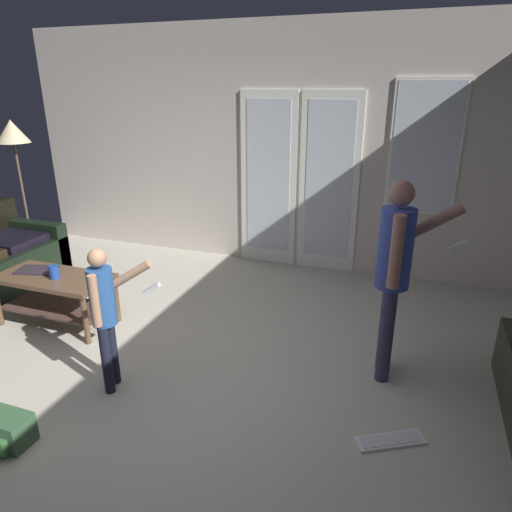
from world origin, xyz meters
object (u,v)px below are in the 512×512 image
Objects in this scene: person_child at (105,308)px; laptop_closed at (37,270)px; tv_remote_black at (94,277)px; coffee_table at (55,289)px; loose_keyboard at (390,440)px; person_adult at (395,265)px; backpack at (5,430)px; floor_lamp at (13,138)px; cup_near_edge at (54,272)px.

laptop_closed is at bearing 151.94° from person_child.
person_child reaches higher than tv_remote_black.
loose_keyboard is at bearing -10.20° from coffee_table.
tv_remote_black is (-2.69, 0.63, 0.48)m from loose_keyboard.
laptop_closed is (-1.32, 0.70, -0.17)m from person_child.
tv_remote_black is (0.39, 0.08, 0.14)m from coffee_table.
person_adult reaches higher than tv_remote_black.
laptop_closed is (-3.31, 0.60, 0.48)m from loose_keyboard.
coffee_table is 1.31m from person_child.
person_child is at bearing -31.23° from coffee_table.
tv_remote_black is at bearing 105.65° from backpack.
floor_lamp is at bearing 140.48° from coffee_table.
tv_remote_black reaches higher than laptop_closed.
person_adult is 2.80m from backpack.
cup_near_edge is at bearing 170.31° from loose_keyboard.
loose_keyboard is at bearing -81.74° from person_adult.
cup_near_edge is (0.06, -0.04, 0.19)m from coffee_table.
backpack is at bearing -59.80° from coffee_table.
person_child is 6.45× the size of tv_remote_black.
tv_remote_black is at bearing 133.34° from person_child.
backpack reaches higher than loose_keyboard.
person_adult is at bearing 98.26° from loose_keyboard.
coffee_table is at bearing 148.77° from person_child.
laptop_closed is at bearing -177.31° from person_adult.
person_adult is 3.41× the size of loose_keyboard.
floor_lamp is (-2.68, 1.97, 0.87)m from person_child.
person_adult is 4.74m from floor_lamp.
coffee_table is 8.74× the size of cup_near_edge.
floor_lamp is at bearing 131.67° from backpack.
cup_near_edge is at bearing -33.45° from coffee_table.
person_adult is 8.98× the size of tv_remote_black.
person_child is 2.10m from loose_keyboard.
person_adult is at bearing 3.71° from coffee_table.
cup_near_edge reaches higher than tv_remote_black.
loose_keyboard is (3.08, -0.55, -0.34)m from coffee_table.
laptop_closed is at bearing 169.79° from loose_keyboard.
laptop_closed is (-1.03, 1.42, 0.39)m from backpack.
coffee_table is at bearing -176.29° from person_adult.
person_child is at bearing -176.96° from loose_keyboard.
laptop_closed is (-3.20, -0.15, -0.42)m from person_adult.
coffee_table is 0.20m from cup_near_edge.
person_adult is 4.34× the size of laptop_closed.
floor_lamp reaches higher than person_child.
tv_remote_black reaches higher than backpack.
backpack is 1.89× the size of tv_remote_black.
loose_keyboard is (2.28, 0.82, -0.09)m from backpack.
coffee_table is 2.39× the size of loose_keyboard.
floor_lamp reaches higher than tv_remote_black.
tv_remote_black is at bearing 10.94° from coffee_table.
floor_lamp is 4.96× the size of laptop_closed.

